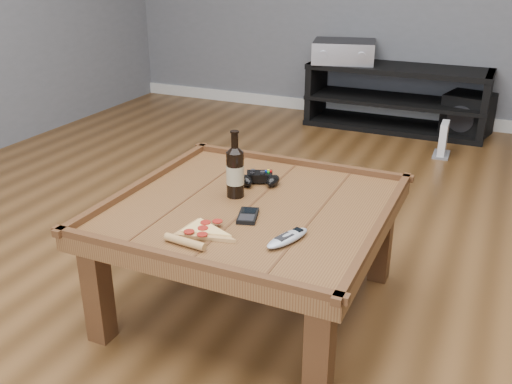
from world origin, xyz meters
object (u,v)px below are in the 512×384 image
at_px(beer_bottle, 235,171).
at_px(game_controller, 260,179).
at_px(smartphone, 248,216).
at_px(remote_control, 288,238).
at_px(av_receiver, 344,51).
at_px(subwoofer, 468,115).
at_px(media_console, 396,98).
at_px(coffee_table, 252,219).
at_px(pizza_slice, 200,233).
at_px(game_console, 443,141).

bearing_deg(beer_bottle, game_controller, 76.81).
xyz_separation_m(beer_bottle, smartphone, (0.13, -0.16, -0.10)).
relative_size(remote_control, av_receiver, 0.35).
bearing_deg(smartphone, av_receiver, 83.26).
bearing_deg(game_controller, smartphone, -97.11).
bearing_deg(subwoofer, media_console, -161.24).
bearing_deg(coffee_table, smartphone, -72.17).
distance_m(beer_bottle, av_receiver, 2.72).
bearing_deg(pizza_slice, av_receiver, 103.09).
xyz_separation_m(pizza_slice, subwoofer, (0.60, 3.09, -0.30)).
distance_m(beer_bottle, game_console, 2.27).
relative_size(coffee_table, game_controller, 5.93).
xyz_separation_m(pizza_slice, remote_control, (0.28, 0.08, 0.00)).
xyz_separation_m(beer_bottle, av_receiver, (-0.36, 2.69, 0.03)).
bearing_deg(game_console, av_receiver, 147.16).
distance_m(media_console, game_console, 0.72).
bearing_deg(game_controller, game_console, 52.29).
relative_size(beer_bottle, pizza_slice, 0.92).
distance_m(game_controller, remote_control, 0.51).
bearing_deg(game_controller, coffee_table, -97.85).
relative_size(beer_bottle, remote_control, 1.33).
bearing_deg(coffee_table, pizza_slice, -100.20).
relative_size(game_controller, pizza_slice, 0.60).
bearing_deg(remote_control, beer_bottle, 160.32).
bearing_deg(game_console, coffee_table, -103.62).
distance_m(coffee_table, beer_bottle, 0.20).
bearing_deg(game_console, beer_bottle, -106.19).
bearing_deg(pizza_slice, beer_bottle, 102.07).
distance_m(coffee_table, pizza_slice, 0.31).
bearing_deg(av_receiver, smartphone, -93.67).
distance_m(smartphone, game_console, 2.38).
bearing_deg(av_receiver, beer_bottle, -95.76).
height_order(beer_bottle, subwoofer, beer_bottle).
bearing_deg(subwoofer, coffee_table, -87.36).
distance_m(coffee_table, remote_control, 0.33).
relative_size(pizza_slice, av_receiver, 0.52).
height_order(pizza_slice, game_console, pizza_slice).
xyz_separation_m(game_controller, game_console, (0.51, 2.01, -0.36)).
height_order(media_console, game_console, media_console).
distance_m(coffee_table, game_controller, 0.22).
height_order(game_controller, subwoofer, game_controller).
height_order(beer_bottle, pizza_slice, beer_bottle).
xyz_separation_m(coffee_table, subwoofer, (0.55, 2.80, -0.23)).
bearing_deg(beer_bottle, media_console, 88.05).
bearing_deg(media_console, smartphone, -89.30).
height_order(av_receiver, subwoofer, av_receiver).
bearing_deg(pizza_slice, coffee_table, 85.48).
bearing_deg(game_controller, beer_bottle, -126.77).
xyz_separation_m(coffee_table, game_console, (0.45, 2.21, -0.28)).
distance_m(coffee_table, av_receiver, 2.79).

